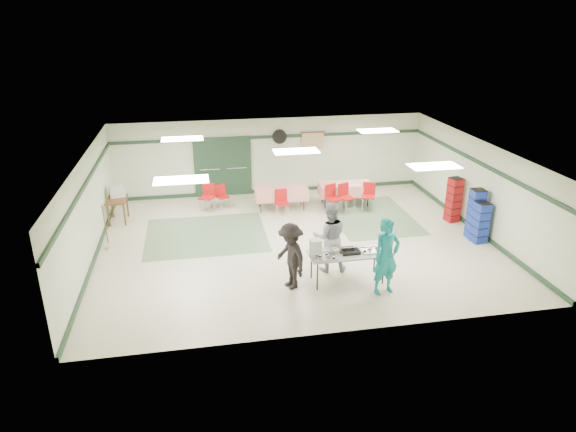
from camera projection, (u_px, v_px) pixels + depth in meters
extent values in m
plane|color=beige|center=(296.00, 242.00, 14.68)|extent=(11.00, 11.00, 0.00)
plane|color=silver|center=(296.00, 150.00, 13.68)|extent=(11.00, 11.00, 0.00)
plane|color=beige|center=(271.00, 156.00, 18.29)|extent=(11.00, 0.00, 11.00)
plane|color=beige|center=(341.00, 274.00, 10.08)|extent=(11.00, 0.00, 11.00)
plane|color=beige|center=(87.00, 211.00, 13.25)|extent=(0.00, 9.00, 9.00)
plane|color=beige|center=(479.00, 186.00, 15.11)|extent=(0.00, 9.00, 9.00)
cube|color=#1D3623|center=(271.00, 137.00, 18.00)|extent=(11.00, 0.06, 0.10)
cube|color=#1D3623|center=(272.00, 190.00, 18.74)|extent=(11.00, 0.06, 0.12)
cube|color=#1D3623|center=(85.00, 185.00, 13.00)|extent=(0.06, 9.00, 0.10)
cube|color=#1D3623|center=(96.00, 256.00, 13.74)|extent=(0.06, 9.00, 0.12)
cube|color=#1D3623|center=(481.00, 164.00, 14.85)|extent=(0.06, 9.00, 0.10)
cube|color=#1D3623|center=(472.00, 227.00, 15.59)|extent=(0.06, 9.00, 0.12)
cube|color=#5D7A59|center=(206.00, 235.00, 15.17)|extent=(3.50, 3.00, 0.01)
cube|color=#5D7A59|center=(372.00, 216.00, 16.53)|extent=(2.50, 3.50, 0.01)
cube|color=gray|center=(209.00, 168.00, 17.97)|extent=(0.90, 0.06, 2.10)
cube|color=gray|center=(237.00, 166.00, 18.13)|extent=(0.90, 0.06, 2.10)
cube|color=#1D3623|center=(223.00, 167.00, 18.03)|extent=(2.00, 0.03, 2.15)
cylinder|color=black|center=(280.00, 137.00, 18.02)|extent=(0.50, 0.10, 0.50)
cube|color=tan|center=(313.00, 141.00, 18.30)|extent=(0.80, 0.02, 0.60)
cube|color=#B4B4AF|center=(348.00, 254.00, 12.32)|extent=(1.89, 0.78, 0.04)
cylinder|color=black|center=(317.00, 277.00, 12.04)|extent=(0.04, 0.04, 0.72)
cylinder|color=black|center=(383.00, 270.00, 12.33)|extent=(0.04, 0.04, 0.72)
cylinder|color=black|center=(311.00, 265.00, 12.60)|extent=(0.04, 0.04, 0.72)
cylinder|color=black|center=(374.00, 259.00, 12.89)|extent=(0.04, 0.04, 0.72)
cube|color=silver|center=(372.00, 251.00, 12.40)|extent=(0.54, 0.41, 0.02)
cube|color=silver|center=(344.00, 251.00, 12.37)|extent=(0.60, 0.46, 0.02)
cube|color=silver|center=(324.00, 257.00, 12.08)|extent=(0.57, 0.44, 0.02)
cube|color=black|center=(350.00, 252.00, 12.29)|extent=(0.45, 0.28, 0.08)
cube|color=white|center=(316.00, 248.00, 12.10)|extent=(0.26, 0.24, 0.41)
imported|color=teal|center=(386.00, 257.00, 11.76)|extent=(0.75, 0.58, 1.84)
imported|color=#95959A|center=(330.00, 237.00, 12.81)|extent=(0.97, 0.80, 1.82)
imported|color=black|center=(291.00, 256.00, 12.02)|extent=(0.93, 1.20, 1.63)
cube|color=red|center=(345.00, 184.00, 17.29)|extent=(1.80, 0.88, 0.05)
cube|color=red|center=(345.00, 189.00, 17.36)|extent=(1.80, 0.90, 0.40)
cylinder|color=black|center=(325.00, 198.00, 17.08)|extent=(0.04, 0.04, 0.72)
cylinder|color=black|center=(368.00, 196.00, 17.24)|extent=(0.04, 0.04, 0.72)
cylinder|color=black|center=(322.00, 192.00, 17.62)|extent=(0.04, 0.04, 0.72)
cylinder|color=black|center=(364.00, 191.00, 17.78)|extent=(0.04, 0.04, 0.72)
cube|color=red|center=(281.00, 188.00, 16.91)|extent=(1.74, 0.81, 0.05)
cube|color=red|center=(281.00, 193.00, 16.98)|extent=(1.74, 0.83, 0.40)
cylinder|color=black|center=(261.00, 202.00, 16.70)|extent=(0.04, 0.04, 0.72)
cylinder|color=black|center=(304.00, 200.00, 16.89)|extent=(0.04, 0.04, 0.72)
cylinder|color=black|center=(259.00, 197.00, 17.22)|extent=(0.04, 0.04, 0.72)
cylinder|color=black|center=(301.00, 195.00, 17.41)|extent=(0.04, 0.04, 0.72)
cube|color=red|center=(347.00, 198.00, 16.77)|extent=(0.57, 0.57, 0.04)
cube|color=red|center=(343.00, 189.00, 16.83)|extent=(0.41, 0.22, 0.43)
cylinder|color=silver|center=(346.00, 208.00, 16.64)|extent=(0.02, 0.02, 0.46)
cylinder|color=silver|center=(354.00, 205.00, 16.82)|extent=(0.02, 0.02, 0.46)
cylinder|color=silver|center=(339.00, 204.00, 16.90)|extent=(0.02, 0.02, 0.46)
cylinder|color=silver|center=(347.00, 202.00, 17.09)|extent=(0.02, 0.02, 0.46)
cube|color=red|center=(334.00, 199.00, 16.69)|extent=(0.57, 0.57, 0.04)
cube|color=red|center=(330.00, 190.00, 16.75)|extent=(0.41, 0.22, 0.43)
cylinder|color=silver|center=(333.00, 208.00, 16.56)|extent=(0.02, 0.02, 0.45)
cylinder|color=silver|center=(341.00, 206.00, 16.75)|extent=(0.02, 0.02, 0.45)
cylinder|color=silver|center=(326.00, 205.00, 16.83)|extent=(0.02, 0.02, 0.45)
cylinder|color=silver|center=(334.00, 203.00, 17.01)|extent=(0.02, 0.02, 0.45)
cube|color=red|center=(368.00, 197.00, 16.90)|extent=(0.55, 0.55, 0.04)
cube|color=red|center=(369.00, 188.00, 16.98)|extent=(0.41, 0.20, 0.42)
cylinder|color=silver|center=(362.00, 205.00, 16.87)|extent=(0.02, 0.02, 0.44)
cylinder|color=silver|center=(373.00, 206.00, 16.80)|extent=(0.02, 0.02, 0.44)
cylinder|color=silver|center=(363.00, 202.00, 17.17)|extent=(0.02, 0.02, 0.44)
cylinder|color=silver|center=(373.00, 202.00, 17.11)|extent=(0.02, 0.02, 0.44)
cube|color=red|center=(282.00, 203.00, 16.42)|extent=(0.40, 0.40, 0.04)
cube|color=red|center=(281.00, 195.00, 16.50)|extent=(0.40, 0.04, 0.40)
cylinder|color=silver|center=(278.00, 212.00, 16.33)|extent=(0.02, 0.02, 0.42)
cylinder|color=silver|center=(288.00, 211.00, 16.39)|extent=(0.02, 0.02, 0.42)
cylinder|color=silver|center=(276.00, 208.00, 16.62)|extent=(0.02, 0.02, 0.42)
cylinder|color=silver|center=(286.00, 208.00, 16.68)|extent=(0.02, 0.02, 0.42)
cube|color=red|center=(223.00, 197.00, 17.08)|extent=(0.48, 0.48, 0.04)
cube|color=red|center=(220.00, 190.00, 17.13)|extent=(0.35, 0.18, 0.37)
cylinder|color=silver|center=(221.00, 205.00, 16.97)|extent=(0.02, 0.02, 0.38)
cylinder|color=silver|center=(229.00, 203.00, 17.12)|extent=(0.02, 0.02, 0.38)
cylinder|color=silver|center=(217.00, 202.00, 17.20)|extent=(0.02, 0.02, 0.38)
cylinder|color=silver|center=(225.00, 201.00, 17.35)|extent=(0.02, 0.02, 0.38)
cube|color=red|center=(207.00, 198.00, 16.78)|extent=(0.59, 0.59, 0.04)
cube|color=red|center=(209.00, 189.00, 16.86)|extent=(0.40, 0.24, 0.43)
cylinder|color=silver|center=(200.00, 206.00, 16.77)|extent=(0.02, 0.02, 0.46)
cylinder|color=silver|center=(210.00, 207.00, 16.67)|extent=(0.02, 0.02, 0.46)
cylinder|color=silver|center=(205.00, 202.00, 17.08)|extent=(0.02, 0.02, 0.46)
cylinder|color=silver|center=(214.00, 204.00, 16.98)|extent=(0.02, 0.02, 0.46)
cube|color=navy|center=(476.00, 214.00, 14.72)|extent=(0.40, 0.40, 1.48)
cube|color=maroon|center=(454.00, 200.00, 15.92)|extent=(0.42, 0.42, 1.42)
cube|color=navy|center=(481.00, 223.00, 14.49)|extent=(0.40, 0.40, 1.20)
cube|color=brown|center=(117.00, 200.00, 15.89)|extent=(0.61, 0.92, 0.05)
cube|color=brown|center=(108.00, 216.00, 15.65)|extent=(0.05, 0.05, 0.70)
cube|color=brown|center=(124.00, 215.00, 15.72)|extent=(0.05, 0.05, 0.70)
cube|color=brown|center=(112.00, 207.00, 16.34)|extent=(0.05, 0.05, 0.70)
cube|color=brown|center=(127.00, 206.00, 16.41)|extent=(0.05, 0.05, 0.70)
cube|color=beige|center=(117.00, 191.00, 16.05)|extent=(0.53, 0.49, 0.36)
cylinder|color=brown|center=(105.00, 226.00, 14.12)|extent=(0.04, 0.21, 1.26)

